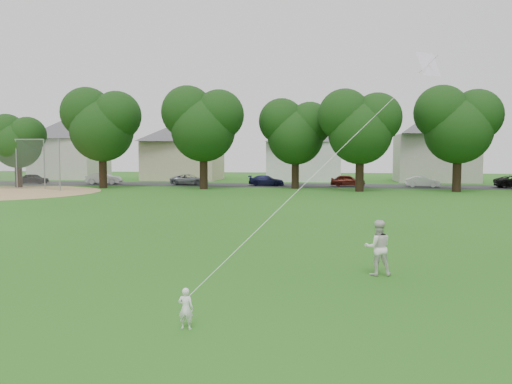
# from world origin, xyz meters

# --- Properties ---
(ground) EXTENTS (160.00, 160.00, 0.00)m
(ground) POSITION_xyz_m (0.00, 0.00, 0.00)
(ground) COLOR #1F5513
(ground) RESTS_ON ground
(street) EXTENTS (90.00, 7.00, 0.01)m
(street) POSITION_xyz_m (0.00, 42.00, 0.01)
(street) COLOR #2D2D30
(street) RESTS_ON ground
(toddler) EXTENTS (0.30, 0.20, 0.81)m
(toddler) POSITION_xyz_m (0.44, -2.84, 0.41)
(toddler) COLOR white
(toddler) RESTS_ON ground
(older_boy) EXTENTS (0.83, 0.69, 1.55)m
(older_boy) POSITION_xyz_m (4.51, 2.12, 0.78)
(older_boy) COLOR silver
(older_boy) RESTS_ON ground
(kite) EXTENTS (3.78, 5.96, 14.12)m
(kite) POSITION_xyz_m (3.64, 2.64, 3.69)
(kite) COLOR white
(kite) RESTS_ON ground
(baseball_backstop) EXTENTS (10.98, 2.33, 4.80)m
(baseball_backstop) POSITION_xyz_m (-27.01, 32.18, 2.40)
(baseball_backstop) COLOR gray
(baseball_backstop) RESTS_ON ground
(tree_row) EXTENTS (84.50, 8.94, 11.34)m
(tree_row) POSITION_xyz_m (2.30, 35.28, 6.54)
(tree_row) COLOR black
(tree_row) RESTS_ON ground
(parked_cars) EXTENTS (71.41, 2.29, 1.28)m
(parked_cars) POSITION_xyz_m (5.53, 41.00, 0.61)
(parked_cars) COLOR black
(parked_cars) RESTS_ON ground
(house_row) EXTENTS (76.11, 13.75, 10.55)m
(house_row) POSITION_xyz_m (-0.21, 52.00, 4.91)
(house_row) COLOR silver
(house_row) RESTS_ON ground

